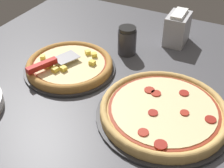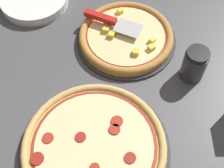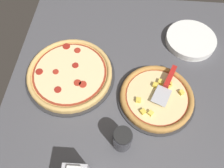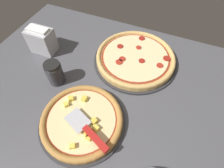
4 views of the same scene
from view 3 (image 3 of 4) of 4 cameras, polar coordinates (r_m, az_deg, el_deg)
The scene contains 8 objects.
ground_plane at distance 101.11cm, azimuth 5.84°, elevation -3.50°, with size 132.13×117.86×3.60cm, color #4C4C51.
pizza_pan_front at distance 99.75cm, azimuth 11.42°, elevation -3.74°, with size 34.55×34.55×1.00cm, color #2D2D30.
pizza_front at distance 98.10cm, azimuth 11.61°, elevation -3.25°, with size 32.48×32.48×3.62cm.
pizza_pan_back at distance 105.50cm, azimuth -10.77°, elevation 2.19°, with size 42.10×42.10×1.00cm, color #2D2D30.
pizza_back at distance 103.67cm, azimuth -10.98°, elevation 2.83°, with size 39.57×39.57×3.27cm.
serving_spatula at distance 99.70cm, azimuth 14.52°, elevation 0.92°, with size 20.79×11.96×2.00cm.
plate_stack at distance 122.08cm, azimuth 19.84°, elevation 10.77°, with size 25.44×25.44×3.50cm.
parmesan_shaker at distance 86.03cm, azimuth 2.71°, elevation -14.18°, with size 7.52×7.52×11.56cm.
Camera 3 is at (-45.00, 6.39, 88.52)cm, focal length 35.00 mm.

